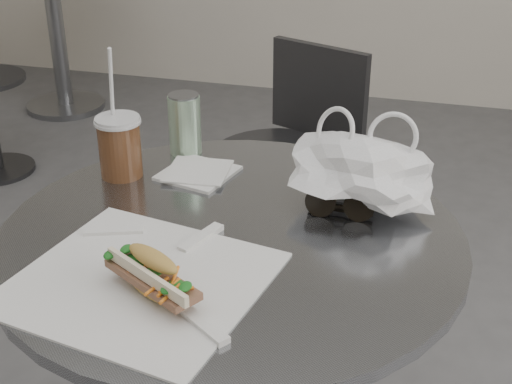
% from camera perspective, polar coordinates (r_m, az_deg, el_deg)
% --- Properties ---
extents(cafe_table, '(0.76, 0.76, 0.74)m').
position_cam_1_polar(cafe_table, '(1.32, -1.84, -13.51)').
color(cafe_table, slate).
rests_on(cafe_table, ground).
extents(bg_table, '(0.70, 0.70, 0.74)m').
position_cam_1_polar(bg_table, '(3.78, -15.77, 13.10)').
color(bg_table, slate).
rests_on(bg_table, ground).
extents(chair_far, '(0.43, 0.45, 0.77)m').
position_cam_1_polar(chair_far, '(2.13, 2.58, -0.19)').
color(chair_far, '#2E2E30').
rests_on(chair_far, ground).
extents(sandwich_paper, '(0.39, 0.38, 0.00)m').
position_cam_1_polar(sandwich_paper, '(1.05, -9.30, -7.02)').
color(sandwich_paper, white).
rests_on(sandwich_paper, cafe_table).
extents(banh_mi, '(0.21, 0.17, 0.07)m').
position_cam_1_polar(banh_mi, '(1.00, -8.26, -6.59)').
color(banh_mi, gold).
rests_on(banh_mi, sandwich_paper).
extents(iced_coffee, '(0.09, 0.09, 0.25)m').
position_cam_1_polar(iced_coffee, '(1.34, -10.85, 3.67)').
color(iced_coffee, brown).
rests_on(iced_coffee, cafe_table).
extents(sunglasses, '(0.12, 0.03, 0.05)m').
position_cam_1_polar(sunglasses, '(1.20, 6.72, -1.12)').
color(sunglasses, black).
rests_on(sunglasses, cafe_table).
extents(plastic_bag, '(0.28, 0.24, 0.12)m').
position_cam_1_polar(plastic_bag, '(1.23, 8.28, 1.53)').
color(plastic_bag, white).
rests_on(plastic_bag, cafe_table).
extents(napkin_stack, '(0.15, 0.15, 0.01)m').
position_cam_1_polar(napkin_stack, '(1.35, -4.66, 1.57)').
color(napkin_stack, white).
rests_on(napkin_stack, cafe_table).
extents(drink_can, '(0.06, 0.06, 0.12)m').
position_cam_1_polar(drink_can, '(1.42, -5.72, 5.44)').
color(drink_can, '#559259').
rests_on(drink_can, cafe_table).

